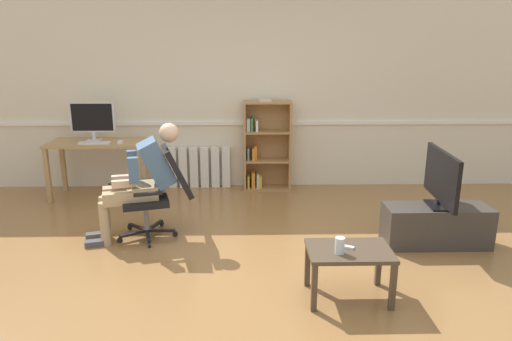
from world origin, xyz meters
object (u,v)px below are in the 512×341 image
at_px(computer_desk, 98,150).
at_px(tv_screen, 442,178).
at_px(coffee_table, 349,257).
at_px(spare_remote, 345,246).
at_px(bookshelf, 264,147).
at_px(keyboard, 94,143).
at_px(office_chair, 160,189).
at_px(person_seated, 141,178).
at_px(imac_monitor, 92,118).
at_px(tv_stand, 436,226).
at_px(computer_mouse, 120,142).
at_px(drinking_glass, 340,246).
at_px(radiator, 199,167).

bearing_deg(computer_desk, tv_screen, -23.24).
bearing_deg(computer_desk, coffee_table, -43.83).
height_order(computer_desk, coffee_table, computer_desk).
bearing_deg(spare_remote, bookshelf, 38.04).
xyz_separation_m(keyboard, office_chair, (1.04, -1.21, -0.24)).
distance_m(person_seated, coffee_table, 2.31).
bearing_deg(imac_monitor, bookshelf, 5.47).
distance_m(keyboard, tv_stand, 4.21).
relative_size(imac_monitor, computer_mouse, 5.81).
xyz_separation_m(computer_desk, drinking_glass, (2.68, -2.74, -0.16)).
distance_m(keyboard, coffee_table, 3.77).
bearing_deg(tv_stand, keyboard, 158.48).
xyz_separation_m(imac_monitor, tv_stand, (3.95, -1.75, -0.84)).
bearing_deg(tv_stand, computer_desk, 156.75).
bearing_deg(computer_desk, bookshelf, 7.59).
relative_size(office_chair, drinking_glass, 7.38).
distance_m(computer_mouse, person_seated, 1.39).
distance_m(radiator, office_chair, 1.77).
distance_m(coffee_table, spare_remote, 0.09).
distance_m(imac_monitor, drinking_glass, 3.97).
distance_m(computer_mouse, spare_remote, 3.50).
bearing_deg(keyboard, computer_desk, 92.66).
xyz_separation_m(computer_desk, person_seated, (0.87, -1.40, 0.01)).
bearing_deg(drinking_glass, person_seated, 143.34).
relative_size(computer_desk, computer_mouse, 12.49).
bearing_deg(drinking_glass, office_chair, 139.52).
height_order(tv_screen, spare_remote, tv_screen).
bearing_deg(computer_desk, tv_stand, -23.25).
bearing_deg(spare_remote, tv_stand, -22.13).
relative_size(computer_desk, bookshelf, 0.98).
bearing_deg(tv_stand, drinking_glass, -138.59).
height_order(computer_mouse, bookshelf, bookshelf).
bearing_deg(coffee_table, computer_mouse, 133.80).
xyz_separation_m(imac_monitor, bookshelf, (2.28, 0.22, -0.45)).
distance_m(coffee_table, drinking_glass, 0.18).
relative_size(computer_desk, radiator, 1.42).
xyz_separation_m(computer_mouse, coffee_table, (2.44, -2.55, -0.42)).
distance_m(office_chair, coffee_table, 2.18).
bearing_deg(bookshelf, spare_remote, -79.89).
distance_m(imac_monitor, tv_stand, 4.40).
relative_size(computer_desk, spare_remote, 8.33).
bearing_deg(person_seated, imac_monitor, -162.98).
xyz_separation_m(keyboard, radiator, (1.29, 0.53, -0.47)).
relative_size(imac_monitor, coffee_table, 0.87).
relative_size(person_seated, tv_screen, 1.37).
bearing_deg(office_chair, radiator, 156.63).
relative_size(computer_desk, tv_stand, 1.19).
bearing_deg(tv_screen, tv_stand, 90.00).
xyz_separation_m(office_chair, person_seated, (-0.17, -0.05, 0.13)).
bearing_deg(person_seated, keyboard, -160.72).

